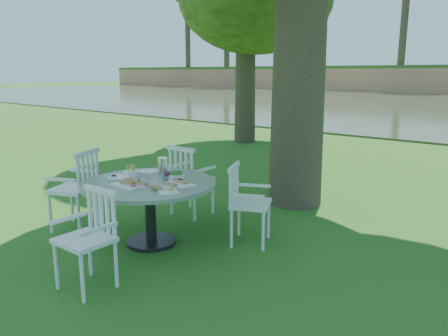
% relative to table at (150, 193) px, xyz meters
% --- Properties ---
extents(ground, '(140.00, 140.00, 0.00)m').
position_rel_table_xyz_m(ground, '(0.55, 0.43, -0.59)').
color(ground, '#14440E').
rests_on(ground, ground).
extents(table, '(1.48, 1.48, 0.72)m').
position_rel_table_xyz_m(table, '(0.00, 0.00, 0.00)').
color(table, black).
rests_on(table, ground).
extents(chair_ne, '(0.58, 0.59, 0.90)m').
position_rel_table_xyz_m(chair_ne, '(0.78, 0.69, -0.07)').
color(chair_ne, white).
rests_on(chair_ne, ground).
extents(chair_nw, '(0.50, 0.46, 0.96)m').
position_rel_table_xyz_m(chair_nw, '(-0.37, 0.97, -0.03)').
color(chair_nw, white).
rests_on(chair_nw, ground).
extents(chair_sw, '(0.63, 0.65, 0.99)m').
position_rel_table_xyz_m(chair_sw, '(-1.01, -0.23, -0.01)').
color(chair_sw, white).
rests_on(chair_sw, ground).
extents(chair_se, '(0.46, 0.43, 0.89)m').
position_rel_table_xyz_m(chair_se, '(0.35, -0.98, -0.07)').
color(chair_se, white).
rests_on(chair_se, ground).
extents(tableware, '(1.18, 0.84, 0.23)m').
position_rel_table_xyz_m(tableware, '(-0.04, 0.10, 0.18)').
color(tableware, white).
rests_on(tableware, table).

